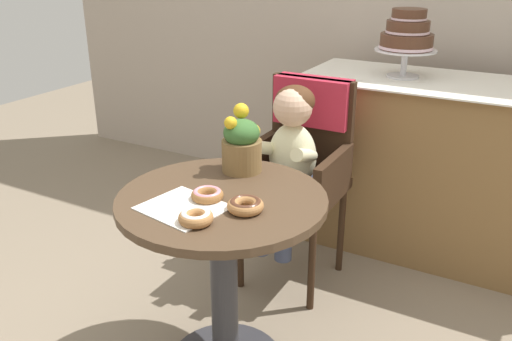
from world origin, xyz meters
The scene contains 10 objects.
cafe_table centered at (0.00, 0.00, 0.51)m, with size 0.72×0.72×0.72m.
wicker_chair centered at (-0.04, 0.76, 0.64)m, with size 0.42×0.45×0.95m.
seated_child centered at (-0.04, 0.60, 0.68)m, with size 0.27×0.32×0.73m.
paper_napkin centered at (-0.06, -0.14, 0.72)m, with size 0.25×0.22×0.00m, color white.
donut_front centered at (0.13, -0.06, 0.74)m, with size 0.12×0.12×0.04m.
donut_mid centered at (0.03, -0.20, 0.74)m, with size 0.11×0.11×0.04m.
donut_side centered at (-0.03, -0.05, 0.74)m, with size 0.11×0.11×0.03m.
flower_vase centered at (-0.06, 0.23, 0.83)m, with size 0.15×0.15×0.25m.
display_counter centered at (0.55, 1.30, 0.45)m, with size 1.56×0.62×0.90m.
tiered_cake_stand centered at (0.25, 1.30, 1.10)m, with size 0.30×0.30×0.33m.
Camera 1 is at (0.90, -1.40, 1.50)m, focal length 38.00 mm.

